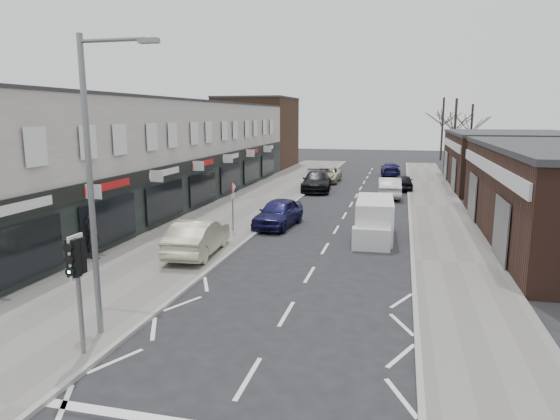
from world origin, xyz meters
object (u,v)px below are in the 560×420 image
Objects in this scene: street_lamp at (95,172)px; parked_car_left_c at (327,175)px; parked_car_right_b at (403,182)px; white_van at (374,220)px; parked_car_right_a at (389,188)px; warning_sign at (233,192)px; parked_car_left_a at (278,213)px; pedestrian at (93,237)px; parked_car_right_c at (390,169)px; parked_car_left_b at (317,181)px; traffic_light at (77,267)px; sedan_on_pavement at (198,237)px.

street_lamp is 1.61× the size of parked_car_left_c.
parked_car_left_c is 1.31× the size of parked_car_right_b.
white_van is 1.11× the size of parked_car_right_a.
parked_car_left_a is (1.93, 2.02, -1.43)m from warning_sign.
parked_car_right_c is at bearing -93.10° from pedestrian.
parked_car_right_b is (12.67, 24.37, -0.44)m from pedestrian.
white_van is at bearing -75.81° from parked_car_left_b.
white_van is 16.06m from parked_car_left_b.
parked_car_right_a is (5.87, -2.00, -0.04)m from parked_car_left_b.
traffic_light is 0.60× the size of white_van.
parked_car_left_c is at bearing 96.38° from parked_car_left_a.
parked_car_left_b is (-5.49, 15.09, -0.13)m from white_van.
street_lamp is at bearing 73.70° from parked_car_right_b.
street_lamp reaches higher than parked_car_right_c.
parked_car_right_a is 4.41m from parked_car_right_b.
white_van reaches higher than parked_car_right_c.
warning_sign is 0.53× the size of white_van.
warning_sign is 7.64m from pedestrian.
parked_car_right_b is (8.70, 22.62, -0.25)m from sedan_on_pavement.
pedestrian reaches higher than white_van.
parked_car_left_a is at bearing 60.52° from parked_car_right_a.
parked_car_right_a is (7.63, 13.67, -1.44)m from warning_sign.
parked_car_right_b is (1.03, 4.29, -0.12)m from parked_car_right_a.
warning_sign is at bearing 92.84° from street_lamp.
warning_sign reaches higher than parked_car_left_c.
parked_car_right_a is at bearing 75.19° from street_lamp.
street_lamp is at bearing -91.54° from parked_car_left_c.
street_lamp is 13.04m from warning_sign.
traffic_light is 0.68× the size of parked_car_right_c.
parked_car_right_c is (0.11, 27.35, -0.27)m from white_van.
parked_car_right_c is (5.60, 12.26, -0.14)m from parked_car_left_b.
street_lamp reaches higher than white_van.
parked_car_left_a is at bearing -110.82° from sedan_on_pavement.
parked_car_right_c is (6.60, 41.94, -1.75)m from traffic_light.
pedestrian is at bearing 60.84° from parked_car_right_b.
white_van is 2.67× the size of pedestrian.
sedan_on_pavement is 1.02× the size of parked_car_right_c.
parked_car_left_b is 1.47× the size of parked_car_right_b.
street_lamp is 1.74× the size of parked_car_right_c.
parked_car_left_a is 0.99× the size of parked_car_right_c.
sedan_on_pavement is at bearing 94.74° from street_lamp.
street_lamp is at bearing -87.16° from warning_sign.
traffic_light reaches higher than white_van.
parked_car_right_c is (-0.27, 14.25, -0.10)m from parked_car_right_a.
warning_sign is 20.00m from parked_car_right_b.
parked_car_left_a is 13.65m from parked_car_left_b.
parked_car_right_c is at bearing -84.25° from parked_car_right_b.
parked_car_left_b is at bearing 107.37° from white_van.
street_lamp reaches higher than parked_car_right_a.
parked_car_right_a is (5.87, -7.67, 0.07)m from parked_car_left_c.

